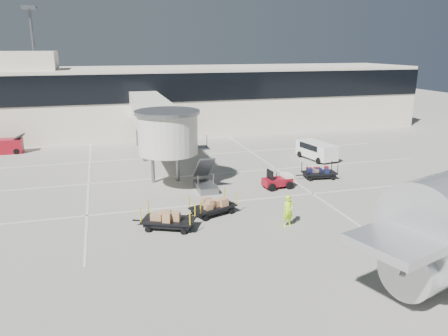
{
  "coord_description": "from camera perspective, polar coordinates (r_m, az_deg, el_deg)",
  "views": [
    {
      "loc": [
        -8.66,
        -25.64,
        10.54
      ],
      "look_at": [
        -0.33,
        3.72,
        2.0
      ],
      "focal_mm": 35.0,
      "sensor_mm": 36.0,
      "label": 1
    }
  ],
  "objects": [
    {
      "name": "baggage_tug",
      "position": [
        33.77,
        7.07,
        -1.71
      ],
      "size": [
        2.36,
        1.63,
        1.49
      ],
      "rotation": [
        0.0,
        0.0,
        0.09
      ],
      "color": "maroon",
      "rests_on": "ground"
    },
    {
      "name": "suitcase_cart",
      "position": [
        36.77,
        12.41,
        -0.63
      ],
      "size": [
        3.42,
        1.67,
        1.32
      ],
      "rotation": [
        0.0,
        0.0,
        -0.12
      ],
      "color": "black",
      "rests_on": "ground"
    },
    {
      "name": "terminal",
      "position": [
        56.56,
        -7.38,
        8.97
      ],
      "size": [
        64.0,
        12.11,
        15.2
      ],
      "color": "beige",
      "rests_on": "ground"
    },
    {
      "name": "box_cart_far",
      "position": [
        26.35,
        -6.94,
        -6.81
      ],
      "size": [
        3.77,
        2.66,
        1.48
      ],
      "rotation": [
        0.0,
        0.0,
        -0.43
      ],
      "color": "black",
      "rests_on": "ground"
    },
    {
      "name": "jet_bridge",
      "position": [
        38.7,
        -8.72,
        6.15
      ],
      "size": [
        5.7,
        20.4,
        6.03
      ],
      "color": "beige",
      "rests_on": "ground"
    },
    {
      "name": "ground",
      "position": [
        29.04,
        2.65,
        -5.66
      ],
      "size": [
        140.0,
        140.0,
        0.0
      ],
      "primitive_type": "plane",
      "color": "#9E9B8E",
      "rests_on": "ground"
    },
    {
      "name": "lane_markings",
      "position": [
        37.39,
        -2.85,
        -0.75
      ],
      "size": [
        40.0,
        30.0,
        0.02
      ],
      "color": "silver",
      "rests_on": "ground"
    },
    {
      "name": "belt_loader",
      "position": [
        49.62,
        -26.91,
        2.53
      ],
      "size": [
        4.01,
        1.66,
        1.93
      ],
      "rotation": [
        0.0,
        0.0,
        -0.01
      ],
      "color": "maroon",
      "rests_on": "ground"
    },
    {
      "name": "minivan",
      "position": [
        42.83,
        11.9,
        2.41
      ],
      "size": [
        2.56,
        4.61,
        1.65
      ],
      "rotation": [
        0.0,
        0.0,
        0.19
      ],
      "color": "white",
      "rests_on": "ground"
    },
    {
      "name": "ground_worker",
      "position": [
        26.64,
        8.38,
        -5.56
      ],
      "size": [
        0.78,
        0.57,
        1.97
      ],
      "primitive_type": "imported",
      "rotation": [
        0.0,
        0.0,
        0.14
      ],
      "color": "#B5FF1A",
      "rests_on": "ground"
    },
    {
      "name": "box_cart_near",
      "position": [
        28.31,
        -1.39,
        -5.05
      ],
      "size": [
        3.63,
        2.4,
        1.41
      ],
      "rotation": [
        0.0,
        0.0,
        0.36
      ],
      "color": "black",
      "rests_on": "ground"
    }
  ]
}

